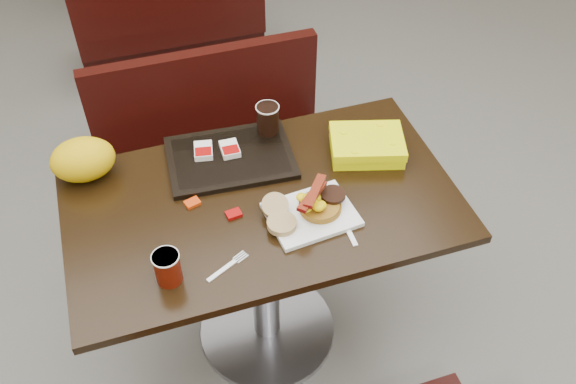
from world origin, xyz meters
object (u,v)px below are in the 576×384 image
object	(u,v)px
platter	(311,215)
hashbrown_sleeve_left	(203,151)
bench_near_n	(218,150)
bench_far_s	(167,12)
pancake_stack	(320,206)
hashbrown_sleeve_right	(230,149)
tray	(230,158)
paper_bag	(83,160)
knife	(345,223)
clamshell	(367,145)
fork	(222,271)
coffee_cup_far	(268,119)
coffee_cup_near	(168,268)
table_near	(265,273)

from	to	relation	value
platter	hashbrown_sleeve_left	world-z (taller)	hashbrown_sleeve_left
bench_near_n	bench_far_s	xyz separation A→B (m)	(0.00, 1.20, 0.00)
platter	pancake_stack	distance (m)	0.04
pancake_stack	hashbrown_sleeve_right	size ratio (longest dim) A/B	1.63
platter	tray	bearing A→B (deg)	112.55
pancake_stack	paper_bag	bearing A→B (deg)	149.84
knife	hashbrown_sleeve_left	bearing A→B (deg)	-140.22
hashbrown_sleeve_left	hashbrown_sleeve_right	bearing A→B (deg)	-1.48
bench_far_s	clamshell	size ratio (longest dim) A/B	4.21
platter	fork	distance (m)	0.33
fork	paper_bag	bearing A→B (deg)	95.67
pancake_stack	knife	distance (m)	0.09
pancake_stack	coffee_cup_far	distance (m)	0.40
pancake_stack	knife	world-z (taller)	pancake_stack
platter	knife	xyz separation A→B (m)	(0.08, -0.06, -0.01)
bench_far_s	hashbrown_sleeve_right	bearing A→B (deg)	-91.42
platter	paper_bag	size ratio (longest dim) A/B	1.27
bench_far_s	tray	size ratio (longest dim) A/B	2.47
bench_far_s	coffee_cup_near	bearing A→B (deg)	-98.75
knife	platter	bearing A→B (deg)	-124.04
hashbrown_sleeve_right	bench_far_s	bearing A→B (deg)	89.86
coffee_cup_near	bench_far_s	bearing A→B (deg)	81.25
pancake_stack	clamshell	xyz separation A→B (m)	(0.24, 0.21, 0.00)
tray	platter	bearing A→B (deg)	-57.82
bench_far_s	knife	size ratio (longest dim) A/B	5.53
tray	hashbrown_sleeve_left	size ratio (longest dim) A/B	5.08
fork	paper_bag	size ratio (longest dim) A/B	0.70
bench_near_n	tray	bearing A→B (deg)	-95.37
bench_far_s	tray	distance (m)	1.74
table_near	coffee_cup_near	bearing A→B (deg)	-147.06
pancake_stack	coffee_cup_far	world-z (taller)	coffee_cup_far
bench_far_s	pancake_stack	xyz separation A→B (m)	(0.15, -2.00, 0.42)
fork	clamshell	world-z (taller)	clamshell
tray	coffee_cup_far	world-z (taller)	coffee_cup_far
bench_near_n	pancake_stack	bearing A→B (deg)	-79.18
hashbrown_sleeve_left	pancake_stack	bearing A→B (deg)	-40.37
bench_near_n	coffee_cup_far	size ratio (longest dim) A/B	9.82
table_near	tray	xyz separation A→B (m)	(-0.05, 0.21, 0.38)
bench_far_s	platter	bearing A→B (deg)	-86.51
pancake_stack	fork	xyz separation A→B (m)	(-0.34, -0.13, -0.03)
bench_near_n	bench_far_s	size ratio (longest dim) A/B	1.00
bench_near_n	hashbrown_sleeve_left	size ratio (longest dim) A/B	12.55
fork	clamshell	xyz separation A→B (m)	(0.57, 0.33, 0.03)
paper_bag	hashbrown_sleeve_right	bearing A→B (deg)	-6.21
table_near	clamshell	distance (m)	0.57
table_near	platter	size ratio (longest dim) A/B	4.70
paper_bag	clamshell	bearing A→B (deg)	-11.07
bench_near_n	hashbrown_sleeve_left	distance (m)	0.63
table_near	bench_far_s	xyz separation A→B (m)	(0.00, 1.90, -0.02)
knife	clamshell	xyz separation A→B (m)	(0.18, 0.27, 0.03)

